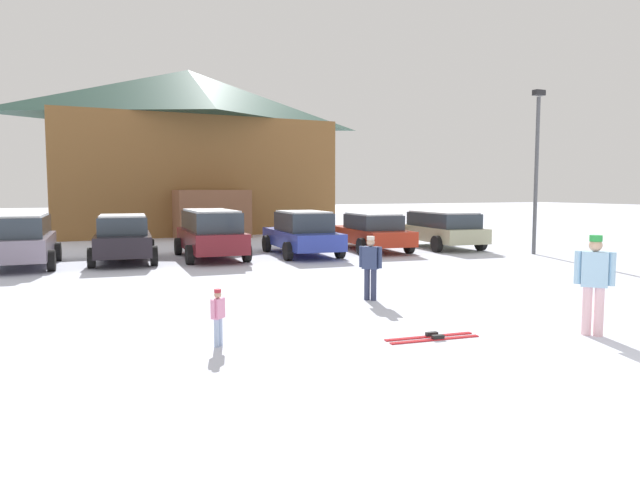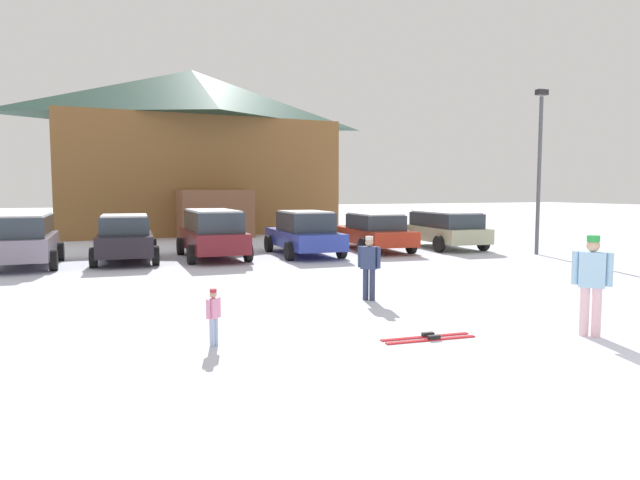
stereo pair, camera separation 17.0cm
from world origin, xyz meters
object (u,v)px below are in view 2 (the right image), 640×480
object	(u,v)px
parked_grey_wagon	(24,238)
parked_maroon_van	(212,232)
parked_blue_hatchback	(304,233)
pair_of_skis	(429,338)
parked_beige_suv	(445,228)
skier_adult_in_blue_parka	(592,280)
parked_red_sedan	(373,231)
lamp_post	(539,163)
skier_child_in_pink_snowsuit	(214,314)
ski_lodge	(193,151)
parked_black_sedan	(125,238)
skier_teen_in_navy_coat	(369,264)

from	to	relation	value
parked_grey_wagon	parked_maroon_van	bearing A→B (deg)	-0.77
parked_blue_hatchback	pair_of_skis	distance (m)	12.14
parked_beige_suv	skier_adult_in_blue_parka	size ratio (longest dim) A/B	2.73
parked_red_sedan	pair_of_skis	size ratio (longest dim) A/B	3.11
pair_of_skis	lamp_post	xyz separation A→B (m)	(10.63, 8.66, 3.36)
parked_beige_suv	skier_child_in_pink_snowsuit	distance (m)	16.29
parked_grey_wagon	ski_lodge	bearing A→B (deg)	59.23
parked_maroon_van	parked_red_sedan	world-z (taller)	parked_maroon_van
parked_black_sedan	pair_of_skis	xyz separation A→B (m)	(3.70, -12.32, -0.79)
lamp_post	pair_of_skis	bearing A→B (deg)	-140.84
parked_black_sedan	parked_maroon_van	size ratio (longest dim) A/B	0.89
ski_lodge	skier_adult_in_blue_parka	xyz separation A→B (m)	(1.39, -26.36, -3.70)
parked_maroon_van	parked_beige_suv	distance (m)	9.58
parked_beige_suv	parked_grey_wagon	bearing A→B (deg)	178.50
skier_adult_in_blue_parka	skier_teen_in_navy_coat	bearing A→B (deg)	114.48
parked_maroon_van	skier_adult_in_blue_parka	bearing A→B (deg)	-75.79
skier_adult_in_blue_parka	pair_of_skis	xyz separation A→B (m)	(-2.53, 0.90, -0.92)
parked_red_sedan	pair_of_skis	world-z (taller)	parked_red_sedan
parked_maroon_van	pair_of_skis	bearing A→B (deg)	-86.31
parked_maroon_van	parked_beige_suv	world-z (taller)	parked_maroon_van
pair_of_skis	parked_beige_suv	bearing A→B (deg)	53.53
skier_child_in_pink_snowsuit	parked_black_sedan	bearing A→B (deg)	92.05
parked_red_sedan	parked_blue_hatchback	bearing A→B (deg)	-172.77
ski_lodge	lamp_post	size ratio (longest dim) A/B	2.58
parked_maroon_van	parked_blue_hatchback	size ratio (longest dim) A/B	0.98
lamp_post	parked_red_sedan	bearing A→B (deg)	144.19
parked_black_sedan	lamp_post	distance (m)	15.01
skier_adult_in_blue_parka	pair_of_skis	bearing A→B (deg)	160.41
skier_adult_in_blue_parka	skier_child_in_pink_snowsuit	size ratio (longest dim) A/B	1.87
skier_adult_in_blue_parka	lamp_post	size ratio (longest dim) A/B	0.28
skier_teen_in_navy_coat	parked_maroon_van	bearing A→B (deg)	99.07
parked_maroon_van	skier_adult_in_blue_parka	xyz separation A→B (m)	(3.32, -13.12, 0.02)
pair_of_skis	parked_red_sedan	bearing A→B (deg)	65.21
parked_grey_wagon	lamp_post	world-z (taller)	lamp_post
parked_blue_hatchback	pair_of_skis	xyz separation A→B (m)	(-2.53, -11.85, -0.81)
ski_lodge	skier_teen_in_navy_coat	bearing A→B (deg)	-91.28
skier_adult_in_blue_parka	skier_child_in_pink_snowsuit	world-z (taller)	skier_adult_in_blue_parka
parked_blue_hatchback	parked_grey_wagon	bearing A→B (deg)	177.24
parked_black_sedan	skier_child_in_pink_snowsuit	distance (m)	11.36
parked_grey_wagon	parked_red_sedan	world-z (taller)	parked_grey_wagon
ski_lodge	skier_child_in_pink_snowsuit	bearing A→B (deg)	-100.25
parked_black_sedan	parked_beige_suv	xyz separation A→B (m)	(12.48, -0.43, 0.03)
parked_red_sedan	parked_beige_suv	bearing A→B (deg)	-6.53
skier_child_in_pink_snowsuit	parked_blue_hatchback	bearing A→B (deg)	61.88
parked_red_sedan	parked_maroon_van	bearing A→B (deg)	-179.72
parked_blue_hatchback	skier_adult_in_blue_parka	bearing A→B (deg)	-89.97
parked_black_sedan	parked_red_sedan	distance (m)	9.35
parked_maroon_van	parked_blue_hatchback	world-z (taller)	parked_maroon_van
ski_lodge	parked_beige_suv	world-z (taller)	ski_lodge
ski_lodge	skier_teen_in_navy_coat	distance (m)	22.55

